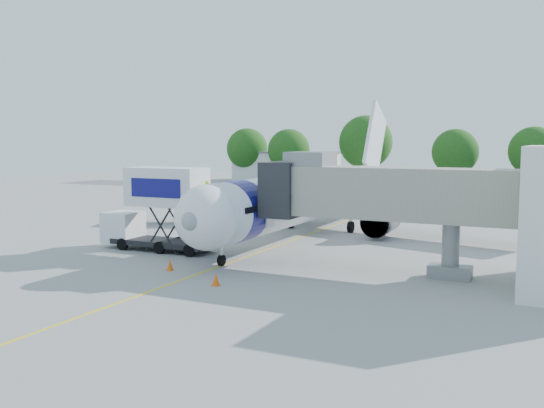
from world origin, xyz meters
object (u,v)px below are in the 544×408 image
at_px(aircraft, 311,196).
at_px(catering_hiloader, 159,209).
at_px(ground_tug, 136,286).
at_px(jet_bridge, 368,193).

distance_m(aircraft, catering_hiloader, 12.77).
bearing_deg(ground_tug, aircraft, 91.10).
xyz_separation_m(aircraft, catering_hiloader, (-6.27, -11.12, -0.19)).
relative_size(catering_hiloader, ground_tug, 2.76).
distance_m(aircraft, jet_bridge, 13.77).
distance_m(jet_bridge, catering_hiloader, 14.35).
height_order(aircraft, ground_tug, aircraft).
bearing_deg(ground_tug, catering_hiloader, 121.82).
bearing_deg(jet_bridge, catering_hiloader, -179.99).
bearing_deg(aircraft, jet_bridge, -54.30).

